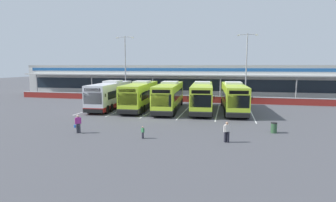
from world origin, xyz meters
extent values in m
plane|color=#4C4C51|center=(0.00, 0.00, 0.00)|extent=(200.00, 200.00, 0.00)
cube|color=silver|center=(0.00, 27.00, 2.75)|extent=(70.00, 10.00, 5.50)
cube|color=#19232D|center=(0.00, 21.98, 2.30)|extent=(66.00, 0.08, 2.20)
cube|color=navy|center=(0.00, 21.97, 5.15)|extent=(68.00, 0.08, 0.60)
cube|color=beige|center=(0.00, 20.50, 4.20)|extent=(67.00, 3.00, 0.24)
cube|color=gray|center=(0.00, 27.00, 5.75)|extent=(70.00, 10.00, 0.50)
cylinder|color=#999999|center=(-31.00, 19.30, 2.10)|extent=(0.20, 0.20, 4.20)
cylinder|color=#999999|center=(-18.60, 19.30, 2.10)|extent=(0.20, 0.20, 4.20)
cylinder|color=#999999|center=(-6.20, 19.30, 2.10)|extent=(0.20, 0.20, 4.20)
cylinder|color=#999999|center=(6.20, 19.30, 2.10)|extent=(0.20, 0.20, 4.20)
cylinder|color=#999999|center=(18.60, 19.30, 2.10)|extent=(0.20, 0.20, 4.20)
cube|color=maroon|center=(0.00, 14.50, 0.50)|extent=(60.00, 0.36, 1.00)
cube|color=#B2B2B2|center=(0.00, 14.50, 1.05)|extent=(60.00, 0.40, 0.10)
cube|color=silver|center=(-8.52, 6.00, 1.91)|extent=(3.40, 12.15, 3.19)
cube|color=#AD1E1E|center=(-8.52, 6.00, 0.59)|extent=(3.42, 12.17, 0.56)
cube|color=black|center=(-8.55, 6.40, 2.15)|extent=(3.26, 9.76, 0.96)
cube|color=black|center=(-8.10, 0.07, 2.05)|extent=(2.31, 0.26, 1.40)
cube|color=black|center=(-8.10, 0.06, 3.05)|extent=(2.05, 0.23, 0.40)
cube|color=silver|center=(-8.59, 7.00, 3.64)|extent=(2.24, 2.94, 0.28)
cube|color=black|center=(-8.09, -0.04, 0.55)|extent=(2.46, 0.33, 0.44)
cube|color=black|center=(-6.67, 0.52, 2.40)|extent=(0.09, 0.13, 0.36)
cube|color=black|center=(-9.57, 0.31, 2.40)|extent=(0.09, 0.13, 0.36)
cylinder|color=black|center=(-7.66, 10.67, 0.52)|extent=(0.39, 1.06, 1.04)
cylinder|color=black|center=(-10.04, 10.50, 0.52)|extent=(0.39, 1.06, 1.04)
cylinder|color=black|center=(-7.10, 2.89, 0.52)|extent=(0.39, 1.06, 1.04)
cylinder|color=black|center=(-9.49, 2.72, 0.52)|extent=(0.39, 1.06, 1.04)
cylinder|color=black|center=(-7.00, 1.50, 0.52)|extent=(0.39, 1.06, 1.04)
cylinder|color=black|center=(-9.39, 1.33, 0.52)|extent=(0.39, 1.06, 1.04)
cube|color=#B7DB2D|center=(-4.19, 6.07, 1.91)|extent=(3.40, 12.15, 3.19)
cube|color=#333333|center=(-4.19, 6.07, 0.59)|extent=(3.42, 12.17, 0.56)
cube|color=black|center=(-4.21, 6.47, 2.15)|extent=(3.26, 9.76, 0.96)
cube|color=black|center=(-3.76, 0.14, 2.05)|extent=(2.31, 0.26, 1.40)
cube|color=black|center=(-3.76, 0.13, 3.05)|extent=(2.05, 0.23, 0.40)
cube|color=silver|center=(-4.26, 7.07, 3.64)|extent=(2.24, 2.94, 0.28)
cube|color=black|center=(-3.76, 0.03, 0.55)|extent=(2.46, 0.33, 0.44)
cube|color=black|center=(-2.34, 0.59, 2.40)|extent=(0.09, 0.13, 0.36)
cube|color=black|center=(-5.24, 0.38, 2.40)|extent=(0.09, 0.13, 0.36)
cylinder|color=black|center=(-3.32, 10.75, 0.52)|extent=(0.39, 1.06, 1.04)
cylinder|color=black|center=(-5.71, 10.58, 0.52)|extent=(0.39, 1.06, 1.04)
cylinder|color=black|center=(-2.77, 2.97, 0.52)|extent=(0.39, 1.06, 1.04)
cylinder|color=black|center=(-5.15, 2.80, 0.52)|extent=(0.39, 1.06, 1.04)
cylinder|color=black|center=(-2.67, 1.57, 0.52)|extent=(0.39, 1.06, 1.04)
cylinder|color=black|center=(-5.05, 1.40, 0.52)|extent=(0.39, 1.06, 1.04)
cube|color=#B7DB2D|center=(-0.12, 5.87, 1.91)|extent=(3.40, 12.15, 3.19)
cube|color=#333333|center=(-0.12, 5.87, 0.59)|extent=(3.42, 12.17, 0.56)
cube|color=black|center=(-0.14, 6.27, 2.15)|extent=(3.26, 9.76, 0.96)
cube|color=black|center=(0.31, -0.07, 2.05)|extent=(2.31, 0.26, 1.40)
cube|color=black|center=(0.31, -0.08, 3.05)|extent=(2.05, 0.23, 0.40)
cube|color=silver|center=(-0.19, 6.87, 3.64)|extent=(2.24, 2.94, 0.28)
cube|color=black|center=(0.32, -0.18, 0.55)|extent=(2.46, 0.33, 0.44)
cube|color=black|center=(1.73, 0.39, 2.40)|extent=(0.09, 0.13, 0.36)
cube|color=black|center=(-1.17, 0.18, 2.40)|extent=(0.09, 0.13, 0.36)
cylinder|color=black|center=(0.75, 10.54, 0.52)|extent=(0.39, 1.06, 1.04)
cylinder|color=black|center=(-1.64, 10.37, 0.52)|extent=(0.39, 1.06, 1.04)
cylinder|color=black|center=(1.30, 2.76, 0.52)|extent=(0.39, 1.06, 1.04)
cylinder|color=black|center=(-1.08, 2.59, 0.52)|extent=(0.39, 1.06, 1.04)
cylinder|color=black|center=(1.40, 1.37, 0.52)|extent=(0.39, 1.06, 1.04)
cylinder|color=black|center=(-0.98, 1.20, 0.52)|extent=(0.39, 1.06, 1.04)
cube|color=#B7DB2D|center=(4.24, 6.34, 1.91)|extent=(3.40, 12.15, 3.19)
cube|color=#333333|center=(4.24, 6.34, 0.59)|extent=(3.42, 12.17, 0.56)
cube|color=black|center=(4.21, 6.74, 2.15)|extent=(3.26, 9.76, 0.96)
cube|color=black|center=(4.66, 0.41, 2.05)|extent=(2.31, 0.26, 1.40)
cube|color=black|center=(4.66, 0.40, 3.05)|extent=(2.05, 0.23, 0.40)
cube|color=silver|center=(4.17, 7.34, 3.64)|extent=(2.24, 2.94, 0.28)
cube|color=black|center=(4.67, 0.30, 0.55)|extent=(2.46, 0.33, 0.44)
cube|color=black|center=(6.09, 0.86, 2.40)|extent=(0.09, 0.13, 0.36)
cube|color=black|center=(3.19, 0.65, 2.40)|extent=(0.09, 0.13, 0.36)
cylinder|color=black|center=(5.10, 11.02, 0.52)|extent=(0.39, 1.06, 1.04)
cylinder|color=black|center=(2.72, 10.85, 0.52)|extent=(0.39, 1.06, 1.04)
cylinder|color=black|center=(5.66, 3.24, 0.52)|extent=(0.39, 1.06, 1.04)
cylinder|color=black|center=(3.27, 3.07, 0.52)|extent=(0.39, 1.06, 1.04)
cylinder|color=black|center=(5.76, 1.84, 0.52)|extent=(0.39, 1.06, 1.04)
cylinder|color=black|center=(3.37, 1.67, 0.52)|extent=(0.39, 1.06, 1.04)
cube|color=#B7DB2D|center=(8.27, 6.70, 1.91)|extent=(3.40, 12.15, 3.19)
cube|color=#333333|center=(8.27, 6.70, 0.59)|extent=(3.42, 12.17, 0.56)
cube|color=black|center=(8.24, 7.10, 2.15)|extent=(3.26, 9.76, 0.96)
cube|color=black|center=(8.69, 0.77, 2.05)|extent=(2.31, 0.26, 1.40)
cube|color=black|center=(8.69, 0.76, 3.05)|extent=(2.05, 0.23, 0.40)
cube|color=silver|center=(8.20, 7.70, 3.64)|extent=(2.24, 2.94, 0.28)
cube|color=black|center=(8.70, 0.66, 0.55)|extent=(2.46, 0.33, 0.44)
cube|color=black|center=(10.12, 1.22, 2.40)|extent=(0.09, 0.13, 0.36)
cube|color=black|center=(7.22, 1.01, 2.40)|extent=(0.09, 0.13, 0.36)
cylinder|color=black|center=(9.14, 11.38, 0.52)|extent=(0.39, 1.06, 1.04)
cylinder|color=black|center=(6.75, 11.21, 0.52)|extent=(0.39, 1.06, 1.04)
cylinder|color=black|center=(9.69, 3.60, 0.52)|extent=(0.39, 1.06, 1.04)
cylinder|color=black|center=(7.31, 3.43, 0.52)|extent=(0.39, 1.06, 1.04)
cylinder|color=black|center=(9.79, 2.20, 0.52)|extent=(0.39, 1.06, 1.04)
cylinder|color=black|center=(7.41, 2.03, 0.52)|extent=(0.39, 1.06, 1.04)
cube|color=silver|center=(-10.50, 6.00, 0.00)|extent=(0.14, 13.00, 0.01)
cube|color=silver|center=(-6.30, 6.00, 0.00)|extent=(0.14, 13.00, 0.01)
cube|color=silver|center=(-2.10, 6.00, 0.00)|extent=(0.14, 13.00, 0.01)
cube|color=silver|center=(2.10, 6.00, 0.00)|extent=(0.14, 13.00, 0.01)
cube|color=silver|center=(6.30, 6.00, 0.00)|extent=(0.14, 13.00, 0.01)
cube|color=silver|center=(10.50, 6.00, 0.00)|extent=(0.14, 13.00, 0.01)
cube|color=#33333D|center=(-5.32, -8.01, 0.42)|extent=(0.23, 0.23, 0.84)
cube|color=#33333D|center=(-5.12, -7.99, 0.42)|extent=(0.23, 0.23, 0.84)
cube|color=#A32D89|center=(-5.22, -8.00, 1.12)|extent=(0.40, 0.40, 0.56)
cube|color=#A32D89|center=(-5.38, -8.16, 1.09)|extent=(0.13, 0.13, 0.54)
cube|color=#A32D89|center=(-5.07, -7.84, 1.09)|extent=(0.13, 0.13, 0.54)
sphere|color=#DBB293|center=(-5.22, -8.00, 1.51)|extent=(0.22, 0.22, 0.22)
cube|color=#194C9E|center=(-5.44, -8.19, 0.63)|extent=(0.28, 0.28, 0.22)
cylinder|color=#194C9E|center=(-5.44, -8.19, 0.81)|extent=(0.02, 0.02, 0.16)
cube|color=black|center=(7.46, -8.11, 0.42)|extent=(0.21, 0.23, 0.84)
cube|color=black|center=(7.65, -8.13, 0.42)|extent=(0.21, 0.23, 0.84)
cube|color=silver|center=(7.56, -8.12, 1.12)|extent=(0.40, 0.36, 0.56)
cube|color=silver|center=(7.36, -8.23, 1.09)|extent=(0.13, 0.13, 0.54)
cube|color=silver|center=(7.75, -8.01, 1.09)|extent=(0.13, 0.13, 0.54)
sphere|color=tan|center=(7.56, -8.12, 1.51)|extent=(0.22, 0.22, 0.22)
cube|color=black|center=(0.84, -8.42, 0.26)|extent=(0.13, 0.14, 0.52)
cube|color=black|center=(0.90, -8.53, 0.26)|extent=(0.13, 0.14, 0.52)
cube|color=#387F4C|center=(0.87, -8.47, 0.69)|extent=(0.25, 0.22, 0.35)
cube|color=#387F4C|center=(0.75, -8.41, 0.68)|extent=(0.08, 0.08, 0.33)
cube|color=#387F4C|center=(1.00, -8.53, 0.68)|extent=(0.08, 0.08, 0.33)
sphere|color=tan|center=(0.87, -8.47, 0.94)|extent=(0.14, 0.14, 0.14)
cylinder|color=#9E9EA3|center=(-10.27, 16.16, 5.50)|extent=(0.20, 0.20, 11.00)
cylinder|color=#9E9EA3|center=(-10.27, 16.16, 10.85)|extent=(2.80, 0.10, 0.10)
cube|color=silver|center=(-11.67, 16.16, 10.75)|extent=(0.44, 0.28, 0.20)
cube|color=silver|center=(-8.87, 16.16, 10.75)|extent=(0.44, 0.28, 0.20)
cylinder|color=#9E9EA3|center=(10.32, 16.75, 5.50)|extent=(0.20, 0.20, 11.00)
cylinder|color=#9E9EA3|center=(10.32, 16.75, 10.85)|extent=(2.80, 0.10, 0.10)
cube|color=silver|center=(8.92, 16.75, 10.75)|extent=(0.44, 0.28, 0.20)
cube|color=silver|center=(11.72, 16.75, 10.75)|extent=(0.44, 0.28, 0.20)
cylinder|color=#2D5133|center=(11.60, -4.18, 0.42)|extent=(0.52, 0.52, 0.85)
cylinder|color=black|center=(11.60, -4.18, 0.89)|extent=(0.54, 0.54, 0.08)
camera|label=1|loc=(7.58, -28.89, 5.88)|focal=28.80mm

